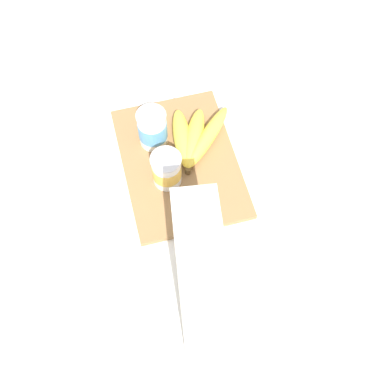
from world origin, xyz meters
The scene contains 7 objects.
ground_plane centered at (0.00, 0.00, 0.00)m, with size 2.40×2.40×0.00m, color silver.
cutting_board centered at (0.00, 0.00, 0.01)m, with size 0.34×0.25×0.01m, color olive.
cereal_box centered at (-0.31, 0.04, 0.14)m, with size 0.21×0.07×0.28m, color white.
yogurt_cup_front centered at (-0.04, 0.04, 0.06)m, with size 0.06×0.06×0.08m.
yogurt_cup_back centered at (0.07, 0.04, 0.06)m, with size 0.06×0.06×0.09m.
banana_bunch centered at (0.04, -0.05, 0.03)m, with size 0.17×0.16×0.04m.
spoon centered at (0.21, -0.02, 0.01)m, with size 0.11×0.11×0.01m.
Camera 1 is at (-0.55, 0.12, 0.92)m, focal length 45.17 mm.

